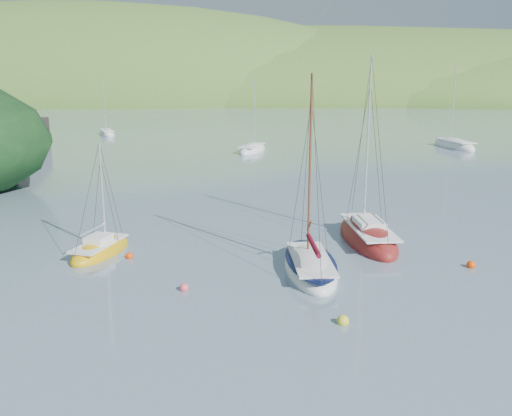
{
  "coord_description": "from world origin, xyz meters",
  "views": [
    {
      "loc": [
        0.86,
        -20.28,
        9.86
      ],
      "look_at": [
        0.28,
        8.0,
        2.76
      ],
      "focal_mm": 40.0,
      "sensor_mm": 36.0,
      "label": 1
    }
  ],
  "objects_px": {
    "daysailer_white": "(310,267)",
    "distant_sloop_a": "(252,150)",
    "distant_sloop_b": "(454,146)",
    "sloop_red": "(368,238)",
    "sailboat_yellow": "(100,250)",
    "distant_sloop_c": "(107,134)"
  },
  "relations": [
    {
      "from": "daysailer_white",
      "to": "distant_sloop_a",
      "type": "xyz_separation_m",
      "value": [
        -3.92,
        39.98,
        -0.06
      ]
    },
    {
      "from": "distant_sloop_a",
      "to": "distant_sloop_b",
      "type": "xyz_separation_m",
      "value": [
        24.8,
        3.91,
        0.02
      ]
    },
    {
      "from": "sloop_red",
      "to": "distant_sloop_c",
      "type": "height_order",
      "value": "sloop_red"
    },
    {
      "from": "sloop_red",
      "to": "sailboat_yellow",
      "type": "relative_size",
      "value": 1.74
    },
    {
      "from": "sailboat_yellow",
      "to": "distant_sloop_a",
      "type": "distance_m",
      "value": 38.1
    },
    {
      "from": "sailboat_yellow",
      "to": "distant_sloop_b",
      "type": "relative_size",
      "value": 0.59
    },
    {
      "from": "distant_sloop_a",
      "to": "daysailer_white",
      "type": "bearing_deg",
      "value": -66.21
    },
    {
      "from": "distant_sloop_a",
      "to": "sloop_red",
      "type": "bearing_deg",
      "value": -59.54
    },
    {
      "from": "distant_sloop_b",
      "to": "distant_sloop_a",
      "type": "bearing_deg",
      "value": 173.9
    },
    {
      "from": "daysailer_white",
      "to": "sailboat_yellow",
      "type": "relative_size",
      "value": 1.57
    },
    {
      "from": "sailboat_yellow",
      "to": "distant_sloop_b",
      "type": "bearing_deg",
      "value": 67.73
    },
    {
      "from": "daysailer_white",
      "to": "sloop_red",
      "type": "height_order",
      "value": "sloop_red"
    },
    {
      "from": "sloop_red",
      "to": "distant_sloop_a",
      "type": "distance_m",
      "value": 35.75
    },
    {
      "from": "sailboat_yellow",
      "to": "distant_sloop_a",
      "type": "height_order",
      "value": "distant_sloop_a"
    },
    {
      "from": "sloop_red",
      "to": "distant_sloop_a",
      "type": "height_order",
      "value": "sloop_red"
    },
    {
      "from": "daysailer_white",
      "to": "distant_sloop_c",
      "type": "xyz_separation_m",
      "value": [
        -25.56,
        56.21,
        -0.08
      ]
    },
    {
      "from": "sloop_red",
      "to": "sailboat_yellow",
      "type": "xyz_separation_m",
      "value": [
        -14.81,
        -2.47,
        -0.05
      ]
    },
    {
      "from": "daysailer_white",
      "to": "sailboat_yellow",
      "type": "bearing_deg",
      "value": 162.38
    },
    {
      "from": "distant_sloop_a",
      "to": "distant_sloop_b",
      "type": "distance_m",
      "value": 25.1
    },
    {
      "from": "daysailer_white",
      "to": "distant_sloop_c",
      "type": "relative_size",
      "value": 1.25
    },
    {
      "from": "daysailer_white",
      "to": "distant_sloop_a",
      "type": "relative_size",
      "value": 1.11
    },
    {
      "from": "distant_sloop_c",
      "to": "sailboat_yellow",
      "type": "bearing_deg",
      "value": -98.49
    }
  ]
}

